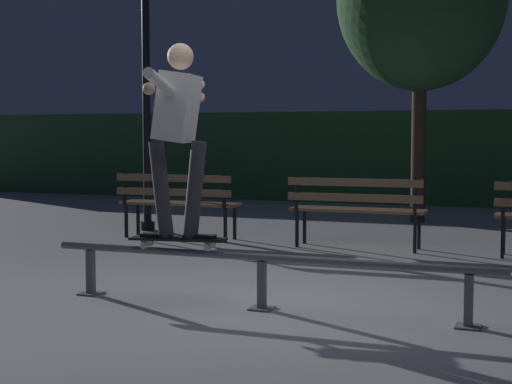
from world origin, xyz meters
TOP-DOWN VIEW (x-y plane):
  - ground_plane at (0.00, 0.00)m, footprint 90.00×90.00m
  - hedge_backdrop at (0.00, 9.64)m, footprint 24.00×1.20m
  - grind_rail at (0.00, -0.21)m, footprint 3.67×0.18m
  - skateboard at (-0.72, -0.21)m, footprint 0.80×0.33m
  - skateboarder at (-0.72, -0.21)m, footprint 0.63×1.39m
  - park_bench_leftmost at (-2.46, 3.14)m, footprint 1.61×0.45m
  - park_bench_left_center at (-0.09, 3.14)m, footprint 1.61×0.45m
  - lamp_post_left at (-3.29, 3.83)m, footprint 0.32×0.32m

SIDE VIEW (x-z plane):
  - ground_plane at x=0.00m, z-range 0.00..0.00m
  - grind_rail at x=0.00m, z-range 0.11..0.55m
  - skateboard at x=-0.72m, z-range 0.47..0.56m
  - park_bench_leftmost at x=-2.46m, z-range 0.10..0.98m
  - park_bench_left_center at x=-0.09m, z-range 0.10..0.98m
  - hedge_backdrop at x=0.00m, z-range 0.00..1.81m
  - skateboarder at x=-0.72m, z-range 0.67..2.23m
  - lamp_post_left at x=-3.29m, z-range 0.53..4.43m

